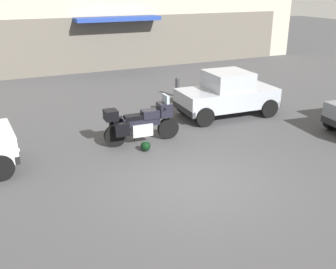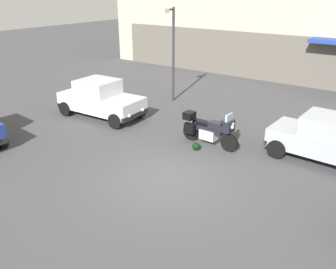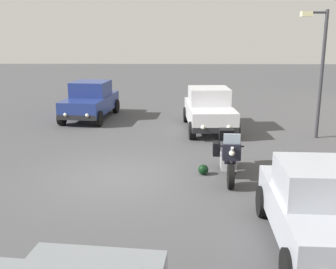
% 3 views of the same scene
% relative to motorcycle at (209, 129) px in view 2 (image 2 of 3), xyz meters
% --- Properties ---
extents(ground_plane, '(80.00, 80.00, 0.00)m').
position_rel_motorcycle_xyz_m(ground_plane, '(0.20, -2.84, -0.62)').
color(ground_plane, '#424244').
extents(motorcycle, '(2.26, 0.78, 1.36)m').
position_rel_motorcycle_xyz_m(motorcycle, '(0.00, 0.00, 0.00)').
color(motorcycle, black).
rests_on(motorcycle, ground).
extents(helmet, '(0.28, 0.28, 0.28)m').
position_rel_motorcycle_xyz_m(helmet, '(-0.12, -0.64, -0.48)').
color(helmet, black).
rests_on(helmet, ground).
extents(car_hatchback_near, '(3.94, 1.96, 1.64)m').
position_rel_motorcycle_xyz_m(car_hatchback_near, '(-5.38, -0.10, 0.19)').
color(car_hatchback_near, silver).
rests_on(car_hatchback_near, ground).
extents(car_compact_side, '(3.53, 1.84, 1.56)m').
position_rel_motorcycle_xyz_m(car_compact_side, '(3.66, 1.11, 0.15)').
color(car_compact_side, '#9EA3AD').
rests_on(car_compact_side, ground).
extents(streetlamp_curbside, '(0.28, 0.94, 4.48)m').
position_rel_motorcycle_xyz_m(streetlamp_curbside, '(-4.18, 3.57, 2.13)').
color(streetlamp_curbside, '#2D2D33').
rests_on(streetlamp_curbside, ground).
extents(bollard_curbside, '(0.16, 0.16, 0.82)m').
position_rel_motorcycle_xyz_m(bollard_curbside, '(3.19, 4.04, -0.18)').
color(bollard_curbside, '#333338').
rests_on(bollard_curbside, ground).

